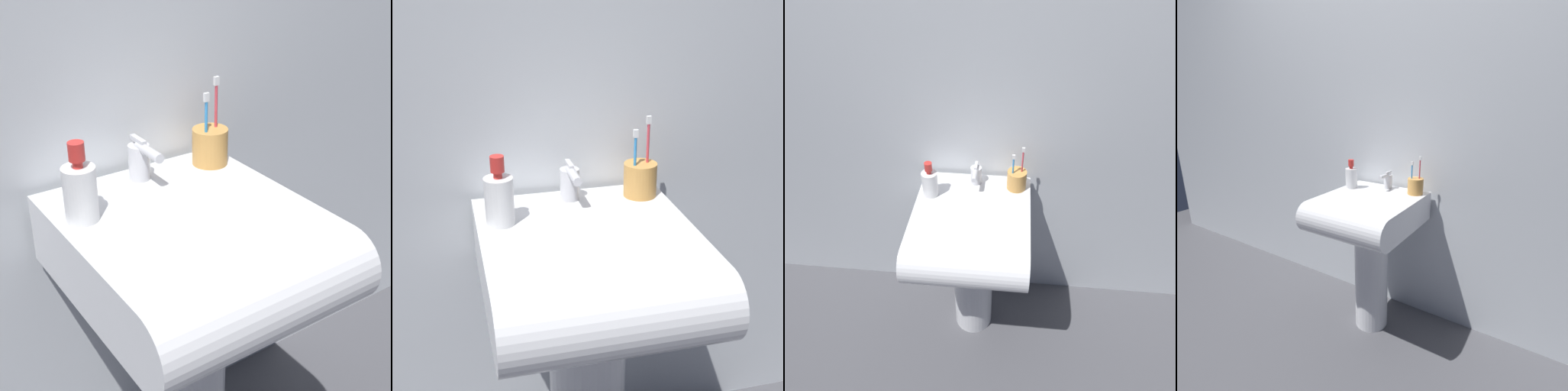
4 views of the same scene
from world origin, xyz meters
TOP-DOWN VIEW (x-y plane):
  - sink_pedestal at (0.00, 0.00)m, footprint 0.19×0.19m
  - sink_basin at (0.00, -0.06)m, footprint 0.49×0.56m
  - faucet at (-0.00, 0.17)m, footprint 0.05×0.12m
  - toothbrush_cup at (0.18, 0.16)m, footprint 0.08×0.08m
  - soap_bottle at (-0.19, 0.08)m, footprint 0.07×0.07m

SIDE VIEW (x-z plane):
  - sink_pedestal at x=0.00m, z-range 0.00..0.65m
  - sink_basin at x=0.00m, z-range 0.65..0.81m
  - toothbrush_cup at x=0.18m, z-range 0.75..0.96m
  - faucet at x=0.00m, z-range 0.81..0.91m
  - soap_bottle at x=-0.19m, z-range 0.79..0.95m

